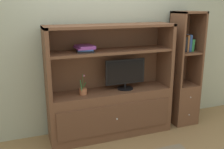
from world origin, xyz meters
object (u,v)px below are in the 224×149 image
Objects in this scene: tv_monitor at (125,73)px; upright_book_row at (185,44)px; magazine_stack at (85,48)px; media_console at (111,101)px; potted_plant at (83,91)px; bookshelf_tall at (183,86)px.

tv_monitor is 2.31× the size of upright_book_row.
tv_monitor is 0.71m from magazine_stack.
media_console is 6.24× the size of potted_plant.
tv_monitor is 1.98× the size of magazine_stack.
magazine_stack is at bearing 179.00° from tv_monitor.
media_console reaches higher than potted_plant.
magazine_stack is 0.17× the size of bookshelf_tall.
tv_monitor is 0.34× the size of bookshelf_tall.
media_console reaches higher than magazine_stack.
upright_book_row is at bearing 0.40° from tv_monitor.
tv_monitor is 0.66m from potted_plant.
tv_monitor is 2.08× the size of potted_plant.
media_console is 1.45m from upright_book_row.
media_console is 6.92× the size of upright_book_row.
potted_plant is at bearing -178.16° from tv_monitor.
bookshelf_tall reaches higher than media_console.
magazine_stack is at bearing -179.78° from bookshelf_tall.
magazine_stack is (0.05, 0.03, 0.58)m from potted_plant.
tv_monitor is 1.07m from upright_book_row.
media_console is at bearing -179.83° from bookshelf_tall.
potted_plant is 1.11× the size of upright_book_row.
upright_book_row is (1.60, -0.00, -0.02)m from magazine_stack.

